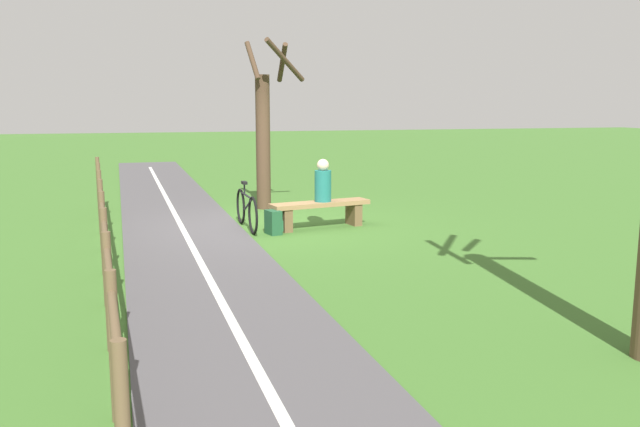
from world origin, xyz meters
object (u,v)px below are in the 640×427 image
(person_seated, at_px, (323,183))
(backpack, at_px, (274,222))
(bench, at_px, (320,210))
(bicycle, at_px, (247,210))
(tree_near_bench, at_px, (265,132))

(person_seated, bearing_deg, backpack, 9.00)
(bench, distance_m, bicycle, 1.33)
(bicycle, height_order, tree_near_bench, tree_near_bench)
(bicycle, height_order, backpack, bicycle)
(person_seated, distance_m, backpack, 1.23)
(bicycle, bearing_deg, bench, 76.42)
(bicycle, bearing_deg, person_seated, 77.32)
(person_seated, relative_size, bicycle, 0.44)
(bench, distance_m, tree_near_bench, 2.83)
(bicycle, relative_size, backpack, 4.18)
(tree_near_bench, bearing_deg, bench, 103.27)
(backpack, bearing_deg, bench, -158.47)
(bicycle, distance_m, tree_near_bench, 2.65)
(bench, relative_size, tree_near_bench, 0.55)
(bench, bearing_deg, person_seated, -180.00)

